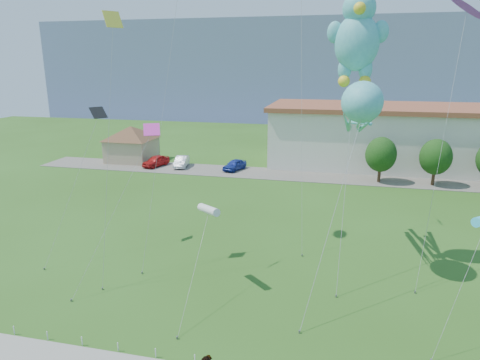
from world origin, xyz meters
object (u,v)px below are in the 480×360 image
Objects in this scene: parked_car_red at (156,161)px; parked_car_silver at (181,162)px; parked_car_blue at (235,165)px; octopus_kite at (361,111)px; teddy_bear_kite at (357,35)px; pavilion at (131,140)px.

parked_car_red is 1.00× the size of parked_car_silver.
parked_car_silver is 7.53m from parked_car_blue.
octopus_kite is at bearing -40.79° from parked_car_blue.
parked_car_silver is 0.23× the size of teddy_bear_kite.
parked_car_blue is 0.29× the size of octopus_kite.
teddy_bear_kite is (29.80, -25.68, 12.50)m from pavilion.
pavilion is at bearing 138.60° from octopus_kite.
octopus_kite is at bearing -25.89° from parked_car_red.
teddy_bear_kite reaches higher than parked_car_silver.
parked_car_red is 1.06× the size of parked_car_blue.
parked_car_red is 36.51m from octopus_kite.
pavilion is 8.86m from parked_car_silver.
pavilion is at bearing 157.32° from parked_car_silver.
octopus_kite is (22.00, -24.69, 10.02)m from parked_car_silver.
pavilion is at bearing -169.27° from parked_car_blue.
parked_car_silver is at bearing -162.66° from parked_car_blue.
parked_car_red is at bearing 136.57° from octopus_kite.
teddy_bear_kite is (21.48, -23.65, 14.75)m from parked_car_silver.
pavilion reaches higher than parked_car_silver.
parked_car_silver is (8.32, -2.03, -2.25)m from pavilion.
parked_car_silver is (3.51, 0.55, -0.03)m from parked_car_red.
parked_car_red is at bearing -159.38° from parked_car_blue.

